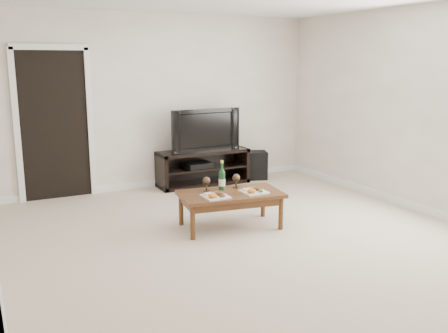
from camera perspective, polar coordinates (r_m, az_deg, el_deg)
floor at (r=5.48m, az=2.90°, el=-8.44°), size 5.50×5.50×0.00m
back_wall at (r=7.68m, az=-7.39°, el=7.35°), size 5.00×0.04×2.60m
doorway at (r=7.30m, az=-18.79°, el=4.40°), size 0.90×0.02×2.05m
media_console at (r=7.80m, az=-2.40°, el=-0.11°), size 1.44×0.45×0.55m
television at (r=7.69m, az=-2.44°, el=4.27°), size 1.14×0.20×0.65m
av_receiver at (r=7.74m, az=-3.01°, el=0.17°), size 0.42×0.32×0.08m
subwoofer at (r=8.21m, az=3.79°, el=0.16°), size 0.39×0.39×0.46m
coffee_table at (r=5.83m, az=0.73°, el=-4.97°), size 1.25×0.80×0.42m
plate_left at (r=5.55m, az=-0.96°, el=-3.21°), size 0.27×0.27×0.07m
plate_right at (r=5.76m, az=3.45°, el=-2.67°), size 0.27×0.27×0.07m
wine_bottle at (r=5.86m, az=-0.23°, el=-0.98°), size 0.07×0.07×0.35m
goblet_left at (r=5.81m, az=-2.01°, el=-2.00°), size 0.09×0.09×0.17m
goblet_right at (r=5.96m, az=1.40°, el=-1.63°), size 0.09×0.09×0.17m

